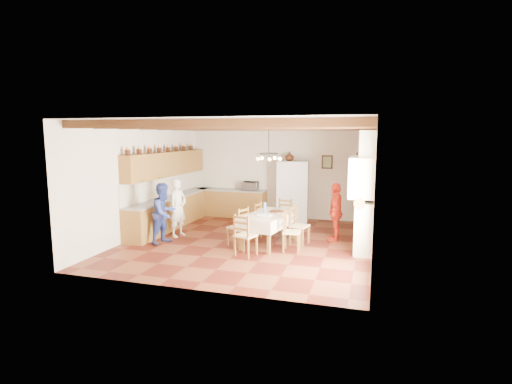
# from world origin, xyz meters

# --- Properties ---
(floor) EXTENTS (6.00, 6.50, 0.02)m
(floor) POSITION_xyz_m (0.00, 0.00, -0.01)
(floor) COLOR #4A170F
(floor) RESTS_ON ground
(ceiling) EXTENTS (6.00, 6.50, 0.02)m
(ceiling) POSITION_xyz_m (0.00, 0.00, 3.01)
(ceiling) COLOR silver
(ceiling) RESTS_ON ground
(wall_back) EXTENTS (6.00, 0.02, 3.00)m
(wall_back) POSITION_xyz_m (0.00, 3.26, 1.50)
(wall_back) COLOR beige
(wall_back) RESTS_ON ground
(wall_front) EXTENTS (6.00, 0.02, 3.00)m
(wall_front) POSITION_xyz_m (0.00, -3.26, 1.50)
(wall_front) COLOR beige
(wall_front) RESTS_ON ground
(wall_left) EXTENTS (0.02, 6.50, 3.00)m
(wall_left) POSITION_xyz_m (-3.01, 0.00, 1.50)
(wall_left) COLOR beige
(wall_left) RESTS_ON ground
(wall_right) EXTENTS (0.02, 6.50, 3.00)m
(wall_right) POSITION_xyz_m (3.01, 0.00, 1.50)
(wall_right) COLOR beige
(wall_right) RESTS_ON ground
(ceiling_beams) EXTENTS (6.00, 6.30, 0.16)m
(ceiling_beams) POSITION_xyz_m (0.00, 0.00, 2.91)
(ceiling_beams) COLOR #372011
(ceiling_beams) RESTS_ON ground
(lower_cabinets_left) EXTENTS (0.60, 4.30, 0.86)m
(lower_cabinets_left) POSITION_xyz_m (-2.70, 1.05, 0.43)
(lower_cabinets_left) COLOR brown
(lower_cabinets_left) RESTS_ON ground
(lower_cabinets_back) EXTENTS (2.30, 0.60, 0.86)m
(lower_cabinets_back) POSITION_xyz_m (-1.55, 2.95, 0.43)
(lower_cabinets_back) COLOR brown
(lower_cabinets_back) RESTS_ON ground
(countertop_left) EXTENTS (0.62, 4.30, 0.04)m
(countertop_left) POSITION_xyz_m (-2.70, 1.05, 0.88)
(countertop_left) COLOR slate
(countertop_left) RESTS_ON lower_cabinets_left
(countertop_back) EXTENTS (2.34, 0.62, 0.04)m
(countertop_back) POSITION_xyz_m (-1.55, 2.95, 0.88)
(countertop_back) COLOR slate
(countertop_back) RESTS_ON lower_cabinets_back
(backsplash_left) EXTENTS (0.03, 4.30, 0.60)m
(backsplash_left) POSITION_xyz_m (-2.98, 1.05, 1.20)
(backsplash_left) COLOR silver
(backsplash_left) RESTS_ON ground
(backsplash_back) EXTENTS (2.30, 0.03, 0.60)m
(backsplash_back) POSITION_xyz_m (-1.55, 3.23, 1.20)
(backsplash_back) COLOR silver
(backsplash_back) RESTS_ON ground
(upper_cabinets) EXTENTS (0.35, 4.20, 0.70)m
(upper_cabinets) POSITION_xyz_m (-2.83, 1.05, 1.85)
(upper_cabinets) COLOR brown
(upper_cabinets) RESTS_ON ground
(fireplace) EXTENTS (0.56, 1.60, 2.80)m
(fireplace) POSITION_xyz_m (2.72, 0.20, 1.40)
(fireplace) COLOR beige
(fireplace) RESTS_ON ground
(wall_picture) EXTENTS (0.34, 0.03, 0.42)m
(wall_picture) POSITION_xyz_m (1.55, 3.23, 1.85)
(wall_picture) COLOR #301D17
(wall_picture) RESTS_ON ground
(refrigerator) EXTENTS (1.01, 0.86, 1.89)m
(refrigerator) POSITION_xyz_m (0.55, 2.87, 0.94)
(refrigerator) COLOR white
(refrigerator) RESTS_ON floor
(hutch) EXTENTS (0.52, 1.22, 2.21)m
(hutch) POSITION_xyz_m (2.75, 2.35, 1.11)
(hutch) COLOR #381A0D
(hutch) RESTS_ON floor
(dining_table) EXTENTS (1.17, 1.88, 0.77)m
(dining_table) POSITION_xyz_m (0.52, -0.03, 0.69)
(dining_table) COLOR beige
(dining_table) RESTS_ON floor
(chandelier) EXTENTS (0.47, 0.47, 0.03)m
(chandelier) POSITION_xyz_m (0.52, -0.03, 2.25)
(chandelier) COLOR black
(chandelier) RESTS_ON ground
(chair_left_near) EXTENTS (0.52, 0.53, 0.96)m
(chair_left_near) POSITION_xyz_m (-0.17, -0.35, 0.48)
(chair_left_near) COLOR brown
(chair_left_near) RESTS_ON floor
(chair_left_far) EXTENTS (0.46, 0.48, 0.96)m
(chair_left_far) POSITION_xyz_m (-0.04, 0.44, 0.48)
(chair_left_far) COLOR brown
(chair_left_far) RESTS_ON floor
(chair_right_near) EXTENTS (0.43, 0.45, 0.96)m
(chair_right_near) POSITION_xyz_m (1.20, -0.45, 0.48)
(chair_right_near) COLOR brown
(chair_right_near) RESTS_ON floor
(chair_right_far) EXTENTS (0.50, 0.51, 0.96)m
(chair_right_far) POSITION_xyz_m (1.26, 0.21, 0.48)
(chair_right_far) COLOR brown
(chair_right_far) RESTS_ON floor
(chair_end_near) EXTENTS (0.52, 0.50, 0.96)m
(chair_end_near) POSITION_xyz_m (0.27, -1.08, 0.48)
(chair_end_near) COLOR brown
(chair_end_near) RESTS_ON floor
(chair_end_far) EXTENTS (0.50, 0.49, 0.96)m
(chair_end_far) POSITION_xyz_m (0.63, 1.05, 0.48)
(chair_end_far) COLOR brown
(chair_end_far) RESTS_ON floor
(person_man) EXTENTS (0.49, 0.64, 1.56)m
(person_man) POSITION_xyz_m (-1.99, 0.04, 0.78)
(person_man) COLOR silver
(person_man) RESTS_ON floor
(person_woman_blue) EXTENTS (0.74, 0.86, 1.52)m
(person_woman_blue) POSITION_xyz_m (-2.01, -0.66, 0.76)
(person_woman_blue) COLOR navy
(person_woman_blue) RESTS_ON floor
(person_woman_red) EXTENTS (0.42, 0.90, 1.50)m
(person_woman_red) POSITION_xyz_m (2.08, 0.79, 0.75)
(person_woman_red) COLOR red
(person_woman_red) RESTS_ON floor
(microwave) EXTENTS (0.50, 0.35, 0.27)m
(microwave) POSITION_xyz_m (-0.88, 2.95, 1.04)
(microwave) COLOR silver
(microwave) RESTS_ON countertop_back
(fridge_vase) EXTENTS (0.31, 0.31, 0.29)m
(fridge_vase) POSITION_xyz_m (0.42, 2.87, 2.03)
(fridge_vase) COLOR #381A0D
(fridge_vase) RESTS_ON refrigerator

